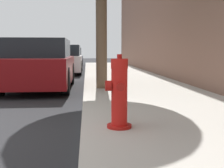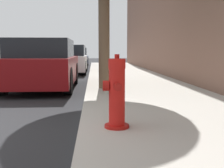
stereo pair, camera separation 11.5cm
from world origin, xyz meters
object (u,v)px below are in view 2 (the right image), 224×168
(parked_car_near, at_px, (43,65))
(parked_car_far, at_px, (76,58))
(fire_hydrant, at_px, (117,94))
(parked_car_mid, at_px, (68,60))

(parked_car_near, relative_size, parked_car_far, 0.85)
(fire_hydrant, xyz_separation_m, parked_car_near, (-1.73, 4.79, 0.13))
(fire_hydrant, height_order, parked_car_near, parked_car_near)
(parked_car_near, xyz_separation_m, parked_car_far, (0.19, 11.51, -0.05))
(parked_car_near, distance_m, parked_car_far, 11.51)
(fire_hydrant, relative_size, parked_car_mid, 0.21)
(parked_car_near, relative_size, parked_car_mid, 0.91)
(parked_car_mid, bearing_deg, fire_hydrant, -81.67)
(fire_hydrant, xyz_separation_m, parked_car_mid, (-1.56, 10.69, 0.10))
(fire_hydrant, bearing_deg, parked_car_mid, 98.33)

